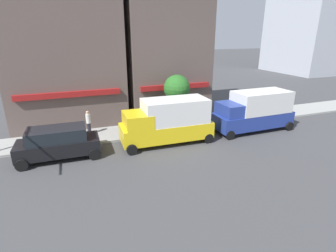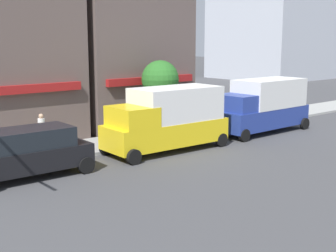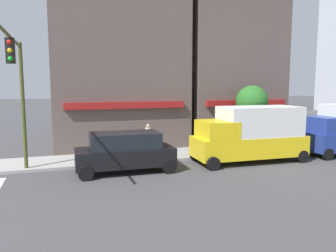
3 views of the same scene
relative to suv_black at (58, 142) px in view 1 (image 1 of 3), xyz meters
The scene contains 8 objects.
storefront_row 9.84m from the suv_black, 56.10° to the left, with size 16.16×5.30×13.29m.
suv_black is the anchor object (origin of this frame).
box_truck_yellow 6.99m from the suv_black, ahead, with size 6.26×2.42×3.04m.
box_truck_blue 14.10m from the suv_black, ahead, with size 6.23×2.42×3.04m.
pedestrian_white_shirt 3.75m from the suv_black, 57.85° to the left, with size 0.32×0.32×1.77m.
pedestrian_blue_shirt 7.29m from the suv_black, 17.30° to the left, with size 0.32×0.32×1.77m.
pedestrian_grey_coat 8.49m from the suv_black, 26.56° to the left, with size 0.32×0.32×1.77m.
street_tree 9.45m from the suv_black, 17.69° to the left, with size 2.04×2.04×4.04m.
Camera 1 is at (9.98, -11.06, 7.19)m, focal length 28.00 mm.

